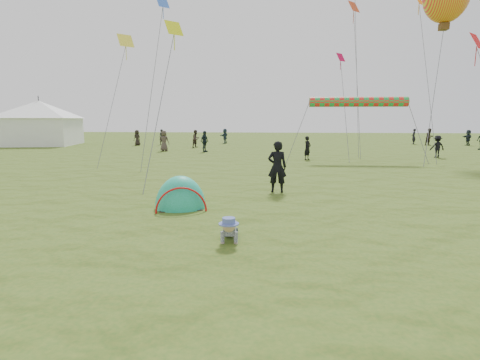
# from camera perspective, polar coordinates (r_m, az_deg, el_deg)

# --- Properties ---
(ground) EXTENTS (140.00, 140.00, 0.00)m
(ground) POSITION_cam_1_polar(r_m,az_deg,el_deg) (8.53, -4.79, -9.44)
(ground) COLOR #315319
(crawling_toddler) EXTENTS (0.61, 0.84, 0.62)m
(crawling_toddler) POSITION_cam_1_polar(r_m,az_deg,el_deg) (8.47, -1.60, -7.32)
(crawling_toddler) COLOR black
(crawling_toddler) RESTS_ON ground
(popup_tent) EXTENTS (1.86, 1.67, 2.02)m
(popup_tent) POSITION_cam_1_polar(r_m,az_deg,el_deg) (11.81, -9.03, -4.22)
(popup_tent) COLOR #0F9C57
(popup_tent) RESTS_ON ground
(standing_adult) EXTENTS (0.71, 0.48, 1.93)m
(standing_adult) POSITION_cam_1_polar(r_m,az_deg,el_deg) (14.06, 5.68, 2.01)
(standing_adult) COLOR black
(standing_adult) RESTS_ON ground
(event_marquee) EXTENTS (8.60, 8.60, 4.98)m
(event_marquee) POSITION_cam_1_polar(r_m,az_deg,el_deg) (45.31, -28.16, 7.88)
(event_marquee) COLOR white
(event_marquee) RESTS_ON ground
(crowd_person_0) EXTENTS (0.67, 0.69, 1.59)m
(crowd_person_0) POSITION_cam_1_polar(r_m,az_deg,el_deg) (25.80, 10.24, 4.81)
(crowd_person_0) COLOR black
(crowd_person_0) RESTS_ON ground
(crowd_person_1) EXTENTS (1.05, 0.94, 1.78)m
(crowd_person_1) POSITION_cam_1_polar(r_m,az_deg,el_deg) (44.14, 26.91, 5.88)
(crowd_person_1) COLOR black
(crowd_person_1) RESTS_ON ground
(crowd_person_4) EXTENTS (0.92, 0.66, 1.77)m
(crowd_person_4) POSITION_cam_1_polar(r_m,az_deg,el_deg) (32.90, -11.49, 5.86)
(crowd_person_4) COLOR #433831
(crowd_person_4) RESTS_ON ground
(crowd_person_5) EXTENTS (0.97, 1.63, 1.68)m
(crowd_person_5) POSITION_cam_1_polar(r_m,az_deg,el_deg) (42.70, -2.32, 6.71)
(crowd_person_5) COLOR #263848
(crowd_person_5) RESTS_ON ground
(crowd_person_6) EXTENTS (0.66, 0.74, 1.69)m
(crowd_person_6) POSITION_cam_1_polar(r_m,az_deg,el_deg) (45.55, 24.94, 6.03)
(crowd_person_6) COLOR black
(crowd_person_6) RESTS_ON ground
(crowd_person_7) EXTENTS (0.99, 1.04, 1.69)m
(crowd_person_7) POSITION_cam_1_polar(r_m,az_deg,el_deg) (36.86, -6.73, 6.27)
(crowd_person_7) COLOR #372B28
(crowd_person_7) RESTS_ON ground
(crowd_person_8) EXTENTS (0.80, 1.12, 1.77)m
(crowd_person_8) POSITION_cam_1_polar(r_m,az_deg,el_deg) (31.65, -5.43, 5.87)
(crowd_person_8) COLOR black
(crowd_person_8) RESTS_ON ground
(crowd_person_9) EXTENTS (1.10, 0.74, 1.58)m
(crowd_person_9) POSITION_cam_1_polar(r_m,az_deg,el_deg) (30.31, 27.85, 4.53)
(crowd_person_9) COLOR black
(crowd_person_9) RESTS_ON ground
(crowd_person_10) EXTENTS (0.85, 0.94, 1.62)m
(crowd_person_10) POSITION_cam_1_polar(r_m,az_deg,el_deg) (40.80, -15.39, 6.23)
(crowd_person_10) COLOR black
(crowd_person_10) RESTS_ON ground
(crowd_person_11) EXTENTS (0.52, 1.53, 1.64)m
(crowd_person_11) POSITION_cam_1_polar(r_m,az_deg,el_deg) (45.98, 31.41, 5.53)
(crowd_person_11) COLOR #1C242E
(crowd_person_11) RESTS_ON ground
(crowd_person_12) EXTENTS (0.72, 0.68, 1.66)m
(crowd_person_12) POSITION_cam_1_polar(r_m,az_deg,el_deg) (41.25, -11.80, 6.43)
(crowd_person_12) COLOR black
(crowd_person_12) RESTS_ON ground
(rainbow_tube_kite) EXTENTS (6.22, 0.64, 0.64)m
(rainbow_tube_kite) POSITION_cam_1_polar(r_m,az_deg,el_deg) (25.87, 17.54, 11.29)
(rainbow_tube_kite) COLOR red
(diamond_kite_0) EXTENTS (0.76, 0.76, 0.62)m
(diamond_kite_0) POSITION_cam_1_polar(r_m,az_deg,el_deg) (29.89, 15.10, 17.61)
(diamond_kite_0) COLOR #C3053C
(diamond_kite_1) EXTENTS (1.06, 1.06, 0.87)m
(diamond_kite_1) POSITION_cam_1_polar(r_m,az_deg,el_deg) (33.40, 16.97, 23.95)
(diamond_kite_1) COLOR red
(diamond_kite_2) EXTENTS (1.05, 1.05, 0.86)m
(diamond_kite_2) POSITION_cam_1_polar(r_m,az_deg,el_deg) (27.26, -17.03, 19.66)
(diamond_kite_2) COLOR yellow
(diamond_kite_4) EXTENTS (0.79, 0.79, 0.64)m
(diamond_kite_4) POSITION_cam_1_polar(r_m,az_deg,el_deg) (25.77, -11.68, 24.96)
(diamond_kite_4) COLOR blue
(diamond_kite_6) EXTENTS (1.05, 1.05, 0.86)m
(diamond_kite_6) POSITION_cam_1_polar(r_m,az_deg,el_deg) (23.88, 32.42, 17.41)
(diamond_kite_6) COLOR red
(diamond_kite_7) EXTENTS (0.82, 0.82, 0.67)m
(diamond_kite_7) POSITION_cam_1_polar(r_m,az_deg,el_deg) (31.21, 25.65, 23.47)
(diamond_kite_7) COLOR orange
(diamond_kite_8) EXTENTS (0.85, 0.85, 0.69)m
(diamond_kite_8) POSITION_cam_1_polar(r_m,az_deg,el_deg) (19.14, -10.04, 21.84)
(diamond_kite_8) COLOR #EBF310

